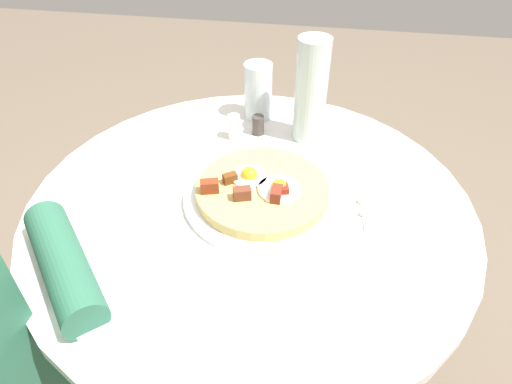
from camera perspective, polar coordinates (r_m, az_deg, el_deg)
ground_plane at (r=1.46m, az=-0.52°, el=-22.95°), size 6.00×6.00×0.00m
dining_table at (r=1.00m, az=-0.70°, el=-8.48°), size 0.87×0.87×0.72m
pizza_plate at (r=0.88m, az=0.79°, el=-0.60°), size 0.31×0.31×0.01m
breakfast_pizza at (r=0.87m, az=0.75°, el=0.34°), size 0.26×0.26×0.05m
bread_plate at (r=0.75m, az=-17.92°, el=-12.55°), size 0.17×0.17×0.01m
napkin at (r=0.90m, az=18.65°, el=-2.32°), size 0.18×0.15×0.00m
fork at (r=0.88m, az=18.90°, el=-2.89°), size 0.18×0.03×0.00m
knife at (r=0.91m, az=18.53°, el=-1.35°), size 0.18×0.03×0.00m
water_glass at (r=1.11m, az=0.27°, el=12.76°), size 0.07×0.07×0.14m
water_bottle at (r=1.01m, az=7.02°, el=12.68°), size 0.07×0.07×0.24m
salt_shaker at (r=1.04m, az=-2.83°, el=8.30°), size 0.03×0.03×0.06m
pepper_shaker at (r=1.06m, az=0.25°, el=8.55°), size 0.03×0.03×0.05m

